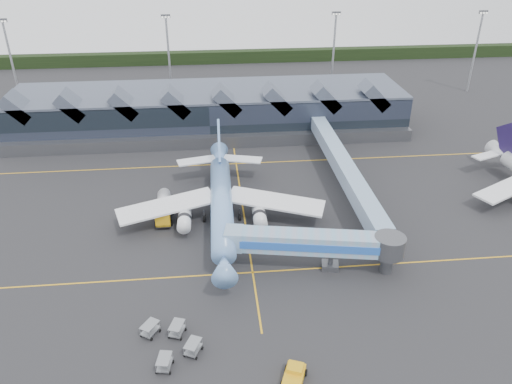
{
  "coord_description": "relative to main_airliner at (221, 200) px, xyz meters",
  "views": [
    {
      "loc": [
        -5.17,
        -64.31,
        44.11
      ],
      "look_at": [
        1.93,
        6.51,
        5.0
      ],
      "focal_mm": 35.0,
      "sensor_mm": 36.0,
      "label": 1
    }
  ],
  "objects": [
    {
      "name": "tree_line_far",
      "position": [
        3.74,
        103.4,
        -1.76
      ],
      "size": [
        260.0,
        4.0,
        4.0
      ],
      "primitive_type": "cube",
      "color": "black",
      "rests_on": "ground"
    },
    {
      "name": "baggage_carts",
      "position": [
        -7.03,
        -27.62,
        -2.87
      ],
      "size": [
        7.56,
        8.0,
        1.58
      ],
      "rotation": [
        0.0,
        0.0,
        -0.43
      ],
      "color": "#919499",
      "rests_on": "ground"
    },
    {
      "name": "main_airliner",
      "position": [
        0.0,
        0.0,
        0.0
      ],
      "size": [
        34.63,
        39.74,
        12.79
      ],
      "rotation": [
        0.0,
        0.0,
        -0.02
      ],
      "color": "#75B1ED",
      "rests_on": "ground"
    },
    {
      "name": "fuel_truck",
      "position": [
        -9.65,
        2.27,
        -1.96
      ],
      "size": [
        2.98,
        9.59,
        3.2
      ],
      "rotation": [
        0.0,
        0.0,
        0.02
      ],
      "color": "black",
      "rests_on": "ground"
    },
    {
      "name": "ground",
      "position": [
        3.74,
        -6.6,
        -3.76
      ],
      "size": [
        260.0,
        260.0,
        0.0
      ],
      "primitive_type": "plane",
      "color": "#27272A",
      "rests_on": "ground"
    },
    {
      "name": "pushback_tug",
      "position": [
        6.43,
        -33.87,
        -3.0
      ],
      "size": [
        3.35,
        4.17,
        1.68
      ],
      "rotation": [
        0.0,
        0.0,
        -0.38
      ],
      "color": "gold",
      "rests_on": "ground"
    },
    {
      "name": "terminal",
      "position": [
        -1.33,
        40.75,
        1.12
      ],
      "size": [
        90.0,
        22.25,
        12.52
      ],
      "color": "black",
      "rests_on": "ground"
    },
    {
      "name": "taxi_stripes",
      "position": [
        3.74,
        3.4,
        -3.75
      ],
      "size": [
        120.0,
        60.0,
        0.01
      ],
      "color": "#F2AC1C",
      "rests_on": "ground"
    },
    {
      "name": "light_masts",
      "position": [
        24.74,
        56.2,
        8.73
      ],
      "size": [
        132.4,
        42.56,
        22.45
      ],
      "color": "#97999F",
      "rests_on": "ground"
    },
    {
      "name": "jet_bridge",
      "position": [
        13.83,
        -14.57,
        0.41
      ],
      "size": [
        25.04,
        7.95,
        5.94
      ],
      "rotation": [
        0.0,
        0.0,
        -0.19
      ],
      "color": "#7EAFD2",
      "rests_on": "ground"
    }
  ]
}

